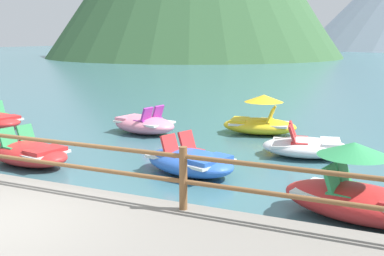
# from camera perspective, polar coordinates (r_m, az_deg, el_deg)

# --- Properties ---
(ground_plane) EXTENTS (200.00, 200.00, 0.00)m
(ground_plane) POSITION_cam_1_polar(r_m,az_deg,el_deg) (44.81, 17.69, 6.79)
(ground_plane) COLOR #3D6B75
(dock_railing) EXTENTS (23.92, 0.12, 0.95)m
(dock_railing) POSITION_cam_1_polar(r_m,az_deg,el_deg) (8.15, -16.40, -3.15)
(dock_railing) COLOR brown
(dock_railing) RESTS_ON promenade_dock
(pedal_boat_1) EXTENTS (2.60, 1.64, 0.86)m
(pedal_boat_1) POSITION_cam_1_polar(r_m,az_deg,el_deg) (11.51, -19.32, -2.84)
(pedal_boat_1) COLOR red
(pedal_boat_1) RESTS_ON ground
(pedal_boat_2) EXTENTS (2.34, 1.75, 0.82)m
(pedal_boat_2) POSITION_cam_1_polar(r_m,az_deg,el_deg) (11.92, 13.73, -2.21)
(pedal_boat_2) COLOR white
(pedal_boat_2) RESTS_ON ground
(pedal_boat_3) EXTENTS (2.50, 1.97, 0.85)m
(pedal_boat_3) POSITION_cam_1_polar(r_m,az_deg,el_deg) (10.14, -0.21, -4.07)
(pedal_boat_3) COLOR blue
(pedal_boat_3) RESTS_ON ground
(pedal_boat_5) EXTENTS (2.37, 1.52, 1.21)m
(pedal_boat_5) POSITION_cam_1_polar(r_m,az_deg,el_deg) (14.37, 8.24, 0.84)
(pedal_boat_5) COLOR yellow
(pedal_boat_5) RESTS_ON ground
(pedal_boat_6) EXTENTS (2.72, 1.76, 1.27)m
(pedal_boat_6) POSITION_cam_1_polar(r_m,az_deg,el_deg) (8.06, 19.58, -7.68)
(pedal_boat_6) COLOR red
(pedal_boat_6) RESTS_ON ground
(pedal_boat_7) EXTENTS (2.33, 1.66, 0.87)m
(pedal_boat_7) POSITION_cam_1_polar(r_m,az_deg,el_deg) (14.43, -5.86, 0.48)
(pedal_boat_7) COLOR pink
(pedal_boat_7) RESTS_ON ground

